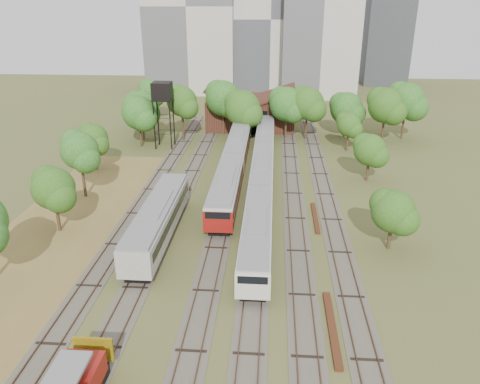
{
  "coord_description": "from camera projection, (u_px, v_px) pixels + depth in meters",
  "views": [
    {
      "loc": [
        3.24,
        -29.45,
        22.57
      ],
      "look_at": [
        -0.27,
        19.0,
        2.5
      ],
      "focal_mm": 35.0,
      "sensor_mm": 36.0,
      "label": 1
    }
  ],
  "objects": [
    {
      "name": "rail_pile_near",
      "position": [
        332.0,
        327.0,
        34.5
      ],
      "size": [
        0.58,
        8.63,
        0.29
      ],
      "primitive_type": "cube",
      "color": "#4E2816",
      "rests_on": "ground"
    },
    {
      "name": "tower_left",
      "position": [
        191.0,
        6.0,
        116.73
      ],
      "size": [
        22.0,
        16.0,
        42.0
      ],
      "primitive_type": "cube",
      "color": "#B9B1A2",
      "rests_on": "ground"
    },
    {
      "name": "maintenance_shed",
      "position": [
        251.0,
        111.0,
        88.38
      ],
      "size": [
        16.45,
        11.55,
        7.58
      ],
      "color": "#371914",
      "rests_on": "ground"
    },
    {
      "name": "tower_far_right",
      "position": [
        387.0,
        33.0,
        129.76
      ],
      "size": [
        12.0,
        12.0,
        28.0
      ],
      "primitive_type": "cube",
      "color": "#393B40",
      "rests_on": "ground"
    },
    {
      "name": "rail_pile_far",
      "position": [
        315.0,
        217.0,
        51.92
      ],
      "size": [
        0.48,
        7.68,
        0.25
      ],
      "primitive_type": "cube",
      "color": "#4E2816",
      "rests_on": "ground"
    },
    {
      "name": "railcar_green_set",
      "position": [
        262.0,
        173.0,
        60.17
      ],
      "size": [
        2.84,
        52.07,
        3.51
      ],
      "color": "black",
      "rests_on": "ground"
    },
    {
      "name": "tree_band_left",
      "position": [
        90.0,
        143.0,
        59.79
      ],
      "size": [
        8.17,
        76.54,
        8.77
      ],
      "color": "#382616",
      "rests_on": "ground"
    },
    {
      "name": "railcar_red_set",
      "position": [
        233.0,
        166.0,
        62.46
      ],
      "size": [
        3.03,
        34.57,
        3.75
      ],
      "color": "black",
      "rests_on": "ground"
    },
    {
      "name": "water_tower",
      "position": [
        162.0,
        93.0,
        73.64
      ],
      "size": [
        3.06,
        3.06,
        10.58
      ],
      "color": "black",
      "rests_on": "ground"
    },
    {
      "name": "dry_grass_patch",
      "position": [
        46.0,
        255.0,
        44.55
      ],
      "size": [
        14.0,
        60.0,
        0.04
      ],
      "primitive_type": "cube",
      "color": "brown",
      "rests_on": "ground"
    },
    {
      "name": "tree_band_right",
      "position": [
        369.0,
        158.0,
        58.39
      ],
      "size": [
        5.37,
        36.04,
        6.42
      ],
      "color": "#382616",
      "rests_on": "ground"
    },
    {
      "name": "railcar_rear",
      "position": [
        245.0,
        118.0,
        87.6
      ],
      "size": [
        2.94,
        16.08,
        3.64
      ],
      "color": "black",
      "rests_on": "ground"
    },
    {
      "name": "tower_centre",
      "position": [
        271.0,
        18.0,
        121.15
      ],
      "size": [
        20.0,
        18.0,
        36.0
      ],
      "primitive_type": "cube",
      "color": "beige",
      "rests_on": "ground"
    },
    {
      "name": "tracks",
      "position": [
        240.0,
        192.0,
        59.06
      ],
      "size": [
        24.6,
        80.0,
        0.19
      ],
      "color": "#4C473D",
      "rests_on": "ground"
    },
    {
      "name": "tree_band_far",
      "position": [
        284.0,
        104.0,
        79.44
      ],
      "size": [
        50.86,
        10.69,
        9.74
      ],
      "color": "#382616",
      "rests_on": "ground"
    },
    {
      "name": "old_grey_coach",
      "position": [
        158.0,
        220.0,
        46.89
      ],
      "size": [
        3.06,
        18.0,
        3.79
      ],
      "color": "black",
      "rests_on": "ground"
    },
    {
      "name": "ground",
      "position": [
        226.0,
        316.0,
        35.98
      ],
      "size": [
        240.0,
        240.0,
        0.0
      ],
      "primitive_type": "plane",
      "color": "#475123",
      "rests_on": "ground"
    }
  ]
}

